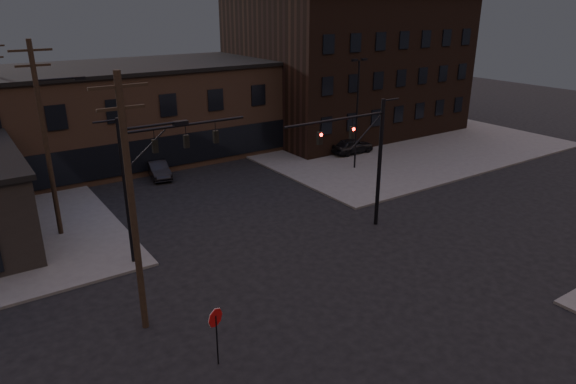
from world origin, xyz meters
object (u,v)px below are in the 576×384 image
object	(u,v)px
stop_sign	(216,324)
parked_car_lot_a	(352,146)
parked_car_lot_b	(325,131)
car_crossing	(158,169)
traffic_signal_far	(149,171)
traffic_signal_near	(366,152)

from	to	relation	value
stop_sign	parked_car_lot_a	size ratio (longest dim) A/B	0.60
stop_sign	parked_car_lot_b	world-z (taller)	stop_sign
parked_car_lot_a	car_crossing	size ratio (longest dim) A/B	1.02
traffic_signal_far	parked_car_lot_b	bearing A→B (deg)	32.94
traffic_signal_far	parked_car_lot_b	world-z (taller)	traffic_signal_far
parked_car_lot_a	parked_car_lot_b	size ratio (longest dim) A/B	0.94
stop_sign	car_crossing	bearing A→B (deg)	74.51
parked_car_lot_a	car_crossing	world-z (taller)	parked_car_lot_a
car_crossing	parked_car_lot_b	bearing A→B (deg)	15.20
traffic_signal_near	parked_car_lot_b	world-z (taller)	traffic_signal_near
stop_sign	car_crossing	size ratio (longest dim) A/B	0.61
parked_car_lot_b	traffic_signal_far	bearing A→B (deg)	107.90
parked_car_lot_b	car_crossing	world-z (taller)	parked_car_lot_b
traffic_signal_near	car_crossing	world-z (taller)	traffic_signal_near
traffic_signal_near	parked_car_lot_b	distance (m)	23.02
traffic_signal_far	stop_sign	xyz separation A→B (m)	(-1.28, -9.99, -3.17)
traffic_signal_near	parked_car_lot_a	xyz separation A→B (m)	(10.39, 12.97, -4.07)
parked_car_lot_b	car_crossing	size ratio (longest dim) A/B	1.09
traffic_signal_near	parked_car_lot_a	bearing A→B (deg)	51.31
traffic_signal_near	traffic_signal_far	xyz separation A→B (m)	(-12.07, 3.50, 0.08)
traffic_signal_far	car_crossing	world-z (taller)	traffic_signal_far
traffic_signal_near	car_crossing	size ratio (longest dim) A/B	1.97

